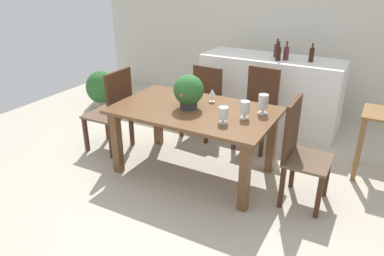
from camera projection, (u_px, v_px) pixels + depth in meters
The scene contains 18 objects.
ground_plane at pixel (195, 170), 4.20m from camera, with size 7.04×7.04×0.00m, color #BCB29E.
back_wall at pixel (273, 25), 5.75m from camera, with size 6.40×0.10×2.60m, color beige.
dining_table at pixel (194, 119), 3.92m from camera, with size 1.72×1.03×0.76m.
chair_far_left at pixel (204, 97), 4.91m from camera, with size 0.49×0.44×0.93m.
chair_foot_end at pixel (299, 147), 3.45m from camera, with size 0.42×0.48×1.04m.
chair_far_right at pixel (259, 104), 4.57m from camera, with size 0.48×0.47×1.01m.
chair_head_end at pixel (114, 107), 4.43m from camera, with size 0.48×0.48×1.04m.
flower_centerpiece at pixel (189, 91), 3.81m from camera, with size 0.32×0.33×0.36m.
crystal_vase_left at pixel (223, 113), 3.48m from camera, with size 0.10×0.10×0.16m.
crystal_vase_center_near at pixel (263, 102), 3.69m from camera, with size 0.10×0.10×0.21m.
crystal_vase_right at pixel (245, 108), 3.58m from camera, with size 0.10×0.10×0.18m.
wine_glass at pixel (212, 93), 4.03m from camera, with size 0.07×0.07×0.15m.
kitchen_counter at pixel (270, 92), 5.23m from camera, with size 1.94×0.68×1.00m, color white.
wine_bottle_clear at pixel (286, 53), 4.84m from camera, with size 0.07×0.07×0.25m.
wine_bottle_dark at pixel (278, 53), 4.82m from camera, with size 0.07×0.07×0.25m.
wine_bottle_amber at pixel (277, 50), 5.01m from camera, with size 0.08×0.08×0.25m.
wine_bottle_tall at pixel (312, 55), 4.75m from camera, with size 0.06×0.06×0.24m.
potted_plant_floor at pixel (101, 89), 5.89m from camera, with size 0.48×0.48×0.62m.
Camera 1 is at (1.70, -3.21, 2.15)m, focal length 34.01 mm.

